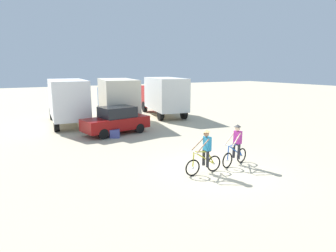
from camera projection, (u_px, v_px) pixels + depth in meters
The scene contains 8 objects.
ground_plane at pixel (217, 170), 12.22m from camera, with size 120.00×120.00×0.00m, color beige.
box_truck_avon_van at pixel (67, 100), 21.60m from camera, with size 2.84×6.90×3.35m.
box_truck_cream_rv at pixel (117, 98), 22.88m from camera, with size 3.37×7.03×3.35m.
box_truck_white_box at pixel (163, 95), 25.63m from camera, with size 3.38×7.03×3.35m.
sedan_parked at pixel (116, 120), 18.70m from camera, with size 4.46×2.52×1.76m.
cyclist_orange_shirt at pixel (205, 153), 11.64m from camera, with size 1.73×0.52×1.82m.
cyclist_cowboy_hat at pixel (236, 146), 12.66m from camera, with size 1.70×0.60×1.82m.
supply_crate at pixel (115, 133), 17.80m from camera, with size 0.53×0.58×0.51m, color #4C5199.
Camera 1 is at (-7.38, -9.20, 4.23)m, focal length 31.09 mm.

